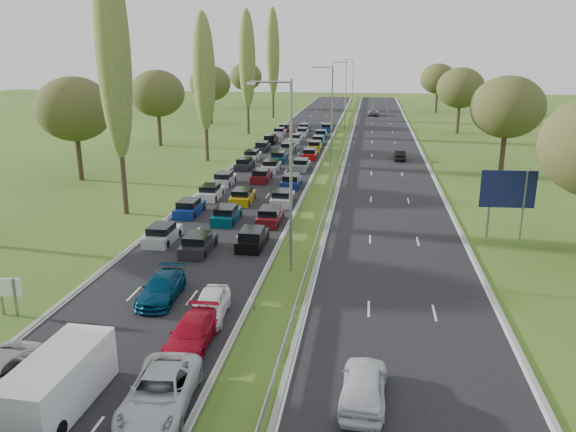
% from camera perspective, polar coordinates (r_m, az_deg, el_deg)
% --- Properties ---
extents(ground, '(260.00, 260.00, 0.00)m').
position_cam_1_polar(ground, '(71.72, 4.47, 5.42)').
color(ground, '#37561B').
rests_on(ground, ground).
extents(near_carriageway, '(10.50, 215.00, 0.04)m').
position_cam_1_polar(near_carriageway, '(74.91, -0.58, 5.93)').
color(near_carriageway, black).
rests_on(near_carriageway, ground).
extents(far_carriageway, '(10.50, 215.00, 0.04)m').
position_cam_1_polar(far_carriageway, '(74.05, 9.85, 5.57)').
color(far_carriageway, black).
rests_on(far_carriageway, ground).
extents(central_reservation, '(2.36, 215.00, 0.32)m').
position_cam_1_polar(central_reservation, '(74.08, 4.62, 6.19)').
color(central_reservation, gray).
rests_on(central_reservation, ground).
extents(lamp_columns, '(0.18, 140.18, 12.00)m').
position_cam_1_polar(lamp_columns, '(68.86, 4.46, 10.01)').
color(lamp_columns, gray).
rests_on(lamp_columns, ground).
extents(poplar_row, '(2.80, 127.80, 22.44)m').
position_cam_1_polar(poplar_row, '(62.03, -11.54, 14.98)').
color(poplar_row, '#2D2116').
rests_on(poplar_row, ground).
extents(woodland_left, '(8.00, 166.00, 11.10)m').
position_cam_1_polar(woodland_left, '(61.70, -22.40, 9.71)').
color(woodland_left, '#2D2116').
rests_on(woodland_left, ground).
extents(woodland_right, '(8.00, 153.00, 11.10)m').
position_cam_1_polar(woodland_right, '(59.13, 23.13, 9.39)').
color(woodland_right, '#2D2116').
rests_on(woodland_right, ground).
extents(traffic_queue_fill, '(9.14, 68.09, 0.80)m').
position_cam_1_polar(traffic_queue_fill, '(69.99, -1.21, 5.56)').
color(traffic_queue_fill, '#B2B7BC').
rests_on(traffic_queue_fill, ground).
extents(near_car_7, '(2.12, 4.78, 1.36)m').
position_cam_1_polar(near_car_7, '(32.65, -12.73, -7.15)').
color(near_car_7, '#053150').
rests_on(near_car_7, near_carriageway).
extents(near_car_10, '(2.89, 5.50, 1.48)m').
position_cam_1_polar(near_car_10, '(23.40, -12.91, -17.06)').
color(near_car_10, silver).
rests_on(near_car_10, near_carriageway).
extents(near_car_11, '(1.92, 4.60, 1.33)m').
position_cam_1_polar(near_car_11, '(27.51, -9.76, -11.64)').
color(near_car_11, '#A20A1D').
rests_on(near_car_11, near_carriageway).
extents(near_car_12, '(1.99, 4.28, 1.42)m').
position_cam_1_polar(near_car_12, '(30.08, -7.87, -8.92)').
color(near_car_12, white).
rests_on(near_car_12, near_carriageway).
extents(far_car_0, '(2.01, 4.57, 1.53)m').
position_cam_1_polar(far_car_0, '(23.41, 7.70, -16.66)').
color(far_car_0, silver).
rests_on(far_car_0, far_carriageway).
extents(far_car_1, '(1.44, 3.99, 1.31)m').
position_cam_1_polar(far_car_1, '(74.66, 11.25, 6.11)').
color(far_car_1, black).
rests_on(far_car_1, far_carriageway).
extents(far_car_2, '(2.50, 5.31, 1.47)m').
position_cam_1_polar(far_car_2, '(127.55, 8.66, 10.38)').
color(far_car_2, slate).
rests_on(far_car_2, far_carriageway).
extents(white_van_rear, '(2.16, 5.52, 2.22)m').
position_cam_1_polar(white_van_rear, '(24.59, -21.97, -15.11)').
color(white_van_rear, white).
rests_on(white_van_rear, near_carriageway).
extents(info_sign, '(1.50, 0.33, 2.10)m').
position_cam_1_polar(info_sign, '(33.27, -26.62, -6.85)').
color(info_sign, gray).
rests_on(info_sign, ground).
extents(direction_sign, '(4.00, 0.32, 5.20)m').
position_cam_1_polar(direction_sign, '(44.37, 21.43, 2.26)').
color(direction_sign, gray).
rests_on(direction_sign, ground).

